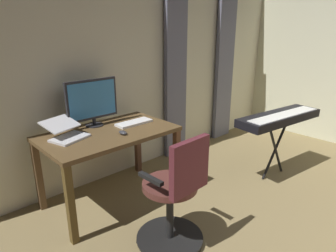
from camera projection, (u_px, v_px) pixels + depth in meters
name	position (u px, v px, depth m)	size (l,w,h in m)	color
back_room_partition	(145.00, 64.00, 3.67)	(5.08, 0.10, 2.57)	beige
curtain_left_panel	(224.00, 69.00, 4.61)	(0.38, 0.06, 2.19)	slate
curtain_right_panel	(176.00, 76.00, 3.92)	(0.35, 0.06, 2.19)	slate
desk	(109.00, 141.00, 2.92)	(1.28, 0.76, 0.75)	brown
office_chair	(175.00, 196.00, 2.33)	(0.56, 0.56, 0.97)	black
computer_monitor	(92.00, 101.00, 2.99)	(0.55, 0.18, 0.48)	#232328
computer_keyboard	(134.00, 123.00, 3.11)	(0.39, 0.15, 0.02)	white
laptop	(66.00, 133.00, 2.70)	(0.39, 0.41, 0.17)	silver
computer_mouse	(123.00, 133.00, 2.81)	(0.06, 0.10, 0.04)	#333338
piano_keyboard	(279.00, 119.00, 3.40)	(1.18, 0.47, 0.79)	black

